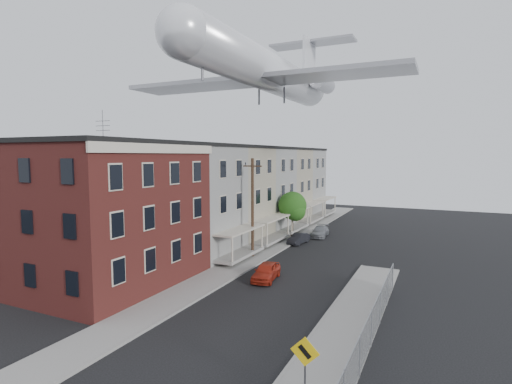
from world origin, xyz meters
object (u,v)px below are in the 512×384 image
Objects in this scene: car_far at (320,232)px; car_near at (266,271)px; street_tree at (293,207)px; car_mid at (299,239)px; warning_sign at (305,361)px; utility_pole at (253,206)px; airplane at (270,72)px.

car_near is at bearing -92.64° from car_far.
street_tree is 4.41m from car_mid.
car_mid is at bearing -59.83° from street_tree.
car_mid is 0.83× the size of car_far.
warning_sign is 27.68m from car_mid.
utility_pole is at bearing -97.91° from car_mid.
car_far is at bearing 85.65° from car_near.
airplane is (-11.13, 22.73, 15.28)m from warning_sign.
car_mid is at bearing -107.95° from car_far.
car_near is 0.93× the size of car_far.
warning_sign is 31.68m from car_far.
street_tree is at bearing 110.58° from warning_sign.
street_tree is 15.06m from airplane.
utility_pole reaches higher than car_far.
street_tree is at bearing 88.11° from utility_pole.
street_tree reaches higher than car_far.
airplane is (-1.93, -3.34, 16.61)m from car_mid.
street_tree is at bearing 87.63° from airplane.
warning_sign is 0.31× the size of utility_pole.
car_mid is at bearing 74.16° from utility_pole.
utility_pole reaches higher than warning_sign.
car_far is at bearing 31.16° from street_tree.
car_near is (-7.40, 13.44, -1.24)m from warning_sign.
utility_pole is 2.23× the size of car_far.
airplane reaches higher than car_mid.
airplane is (-0.26, -6.22, 13.71)m from street_tree.
car_near is 19.32m from airplane.
car_far is (2.68, 1.62, -2.86)m from street_tree.
airplane is at bearing 116.09° from warning_sign.
street_tree is at bearing 95.64° from car_near.
warning_sign is at bearing -69.42° from street_tree.
street_tree is 0.17× the size of airplane.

